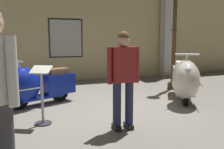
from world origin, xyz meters
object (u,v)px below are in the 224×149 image
Objects in this scene: scooter_1 at (185,79)px; info_stanchion at (42,101)px; lamppost at (175,20)px; visitor_0 at (123,74)px; scooter_0 at (33,85)px.

scooter_1 is 3.19m from info_stanchion.
lamppost is at bearing -172.53° from scooter_1.
visitor_0 is (-2.01, -1.12, 0.38)m from scooter_1.
scooter_1 is at bearing -57.80° from visitor_0.
visitor_0 is (1.23, -1.89, 0.43)m from scooter_0.
lamppost is at bearing 165.50° from scooter_0.
visitor_0 is at bearing 100.53° from scooter_0.
visitor_0 is at bearing -28.62° from scooter_1.
scooter_0 is 2.30m from visitor_0.
scooter_1 is 0.57× the size of lamppost.
scooter_0 is 1.09× the size of visitor_0.
scooter_0 reaches higher than info_stanchion.
scooter_0 is at bearing -71.17° from scooter_1.
info_stanchion is at bearing -50.13° from scooter_1.
info_stanchion is (-3.77, -1.74, -1.54)m from lamppost.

